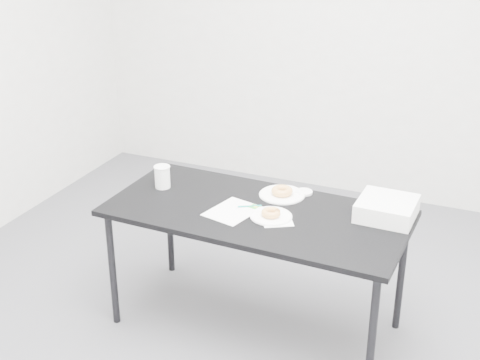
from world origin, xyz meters
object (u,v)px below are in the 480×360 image
at_px(plate_far, 282,195).
at_px(coffee_cup, 162,177).
at_px(donut_near, 271,213).
at_px(bakery_box, 387,209).
at_px(scorecard, 233,211).
at_px(table, 256,220).
at_px(donut_far, 282,191).
at_px(pen, 250,206).
at_px(plate_near, 271,216).

relative_size(plate_far, coffee_cup, 1.95).
height_order(donut_near, bakery_box, bakery_box).
relative_size(scorecard, coffee_cup, 2.11).
distance_m(table, coffee_cup, 0.60).
relative_size(donut_near, bakery_box, 0.36).
height_order(table, donut_near, donut_near).
xyz_separation_m(donut_far, bakery_box, (0.57, -0.03, 0.02)).
height_order(scorecard, bakery_box, bakery_box).
xyz_separation_m(table, pen, (-0.05, 0.02, 0.06)).
bearing_deg(pen, plate_far, 33.58).
distance_m(pen, coffee_cup, 0.54).
bearing_deg(scorecard, table, 40.33).
height_order(donut_near, coffee_cup, coffee_cup).
bearing_deg(coffee_cup, plate_near, -8.96).
xyz_separation_m(scorecard, donut_far, (0.17, 0.28, 0.02)).
bearing_deg(scorecard, plate_near, 17.95).
distance_m(table, plate_far, 0.24).
bearing_deg(pen, plate_near, -53.19).
bearing_deg(pen, coffee_cup, 146.25).
distance_m(donut_far, coffee_cup, 0.66).
xyz_separation_m(pen, donut_near, (0.14, -0.06, 0.02)).
distance_m(pen, plate_far, 0.23).
height_order(plate_far, bakery_box, bakery_box).
distance_m(donut_near, coffee_cup, 0.69).
bearing_deg(table, bakery_box, 18.79).
distance_m(donut_far, bakery_box, 0.57).
height_order(table, bakery_box, bakery_box).
bearing_deg(coffee_cup, bakery_box, 5.86).
relative_size(table, pen, 12.58).
distance_m(pen, donut_near, 0.16).
xyz_separation_m(coffee_cup, bakery_box, (1.21, 0.12, -0.02)).
height_order(pen, donut_near, donut_near).
relative_size(scorecard, donut_far, 2.31).
bearing_deg(plate_near, coffee_cup, 171.04).
relative_size(plate_far, bakery_box, 0.88).
xyz_separation_m(table, plate_far, (0.06, 0.23, 0.06)).
distance_m(donut_near, plate_far, 0.27).
bearing_deg(plate_near, bakery_box, 23.55).
xyz_separation_m(scorecard, donut_near, (0.20, 0.01, 0.02)).
bearing_deg(scorecard, donut_near, 17.95).
bearing_deg(table, donut_far, 77.71).
xyz_separation_m(table, donut_far, (0.06, 0.23, 0.08)).
xyz_separation_m(scorecard, bakery_box, (0.73, 0.25, 0.05)).
distance_m(pen, plate_near, 0.16).
relative_size(plate_near, donut_far, 1.84).
distance_m(plate_far, coffee_cup, 0.66).
relative_size(scorecard, plate_near, 1.26).
bearing_deg(donut_near, coffee_cup, 171.04).
relative_size(donut_near, plate_far, 0.41).
xyz_separation_m(plate_near, donut_far, (-0.04, 0.27, 0.02)).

